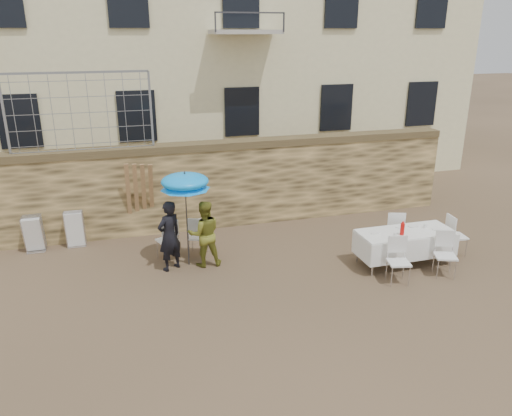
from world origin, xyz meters
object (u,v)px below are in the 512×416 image
object	(u,v)px
woman_dress	(204,234)
table_chair_back	(394,230)
man_suit	(169,236)
couple_chair_left	(167,239)
couple_chair_right	(198,236)
chair_stack_right	(75,227)
banquet_table	(406,233)
umbrella	(185,184)
chair_stack_left	(34,231)
table_chair_front_right	(446,255)
table_chair_side	(457,235)
soda_bottle	(402,229)
table_chair_front_left	(399,261)

from	to	relation	value
woman_dress	table_chair_back	size ratio (longest dim) A/B	1.54
man_suit	couple_chair_left	world-z (taller)	man_suit
couple_chair_right	chair_stack_right	bearing A→B (deg)	-4.85
couple_chair_left	chair_stack_right	size ratio (longest dim) A/B	1.04
banquet_table	man_suit	bearing A→B (deg)	166.92
man_suit	couple_chair_right	xyz separation A→B (m)	(0.70, 0.55, -0.30)
umbrella	banquet_table	distance (m)	4.88
couple_chair_left	table_chair_back	bearing A→B (deg)	150.09
banquet_table	chair_stack_left	world-z (taller)	chair_stack_left
table_chair_front_right	woman_dress	bearing A→B (deg)	178.35
table_chair_front_right	table_chair_side	size ratio (longest dim) A/B	1.00
soda_bottle	chair_stack_left	distance (m)	8.36
banquet_table	table_chair_side	size ratio (longest dim) A/B	2.19
table_chair_side	chair_stack_right	world-z (taller)	table_chair_side
table_chair_side	man_suit	bearing A→B (deg)	86.43
couple_chair_right	table_chair_front_left	world-z (taller)	same
banquet_table	table_chair_front_right	bearing A→B (deg)	-56.31
man_suit	table_chair_side	xyz separation A→B (m)	(6.38, -1.06, -0.30)
table_chair_side	table_chair_back	bearing A→B (deg)	65.58
banquet_table	chair_stack_left	distance (m)	8.48
couple_chair_right	table_chair_back	distance (m)	4.57
table_chair_side	chair_stack_right	xyz separation A→B (m)	(-8.40, 2.96, -0.02)
couple_chair_right	banquet_table	world-z (taller)	couple_chair_right
soda_bottle	table_chair_back	distance (m)	1.11
umbrella	chair_stack_right	world-z (taller)	umbrella
banquet_table	chair_stack_left	bearing A→B (deg)	158.84
table_chair_back	table_chair_side	size ratio (longest dim) A/B	1.00
woman_dress	table_chair_front_right	xyz separation A→B (m)	(4.73, -1.91, -0.26)
table_chair_side	chair_stack_left	size ratio (longest dim) A/B	1.04
soda_bottle	table_chair_front_right	bearing A→B (deg)	-40.60
table_chair_side	table_chair_front_right	bearing A→B (deg)	139.20
woman_dress	couple_chair_left	distance (m)	0.97
chair_stack_right	chair_stack_left	bearing A→B (deg)	180.00
table_chair_front_right	table_chair_back	size ratio (longest dim) A/B	1.00
table_chair_front_left	chair_stack_right	size ratio (longest dim) A/B	1.04
table_chair_front_right	table_chair_side	world-z (taller)	same
soda_bottle	table_chair_back	bearing A→B (deg)	67.17
couple_chair_right	table_chair_back	world-z (taller)	same
banquet_table	chair_stack_right	size ratio (longest dim) A/B	2.28
table_chair_front_right	table_chair_front_left	bearing A→B (deg)	-159.68
man_suit	soda_bottle	world-z (taller)	man_suit
woman_dress	table_chair_front_right	bearing A→B (deg)	159.55
table_chair_front_left	umbrella	bearing A→B (deg)	165.44
couple_chair_left	table_chair_side	world-z (taller)	same
couple_chair_left	soda_bottle	xyz separation A→B (m)	(4.78, -1.86, 0.43)
woman_dress	banquet_table	xyz separation A→B (m)	(4.23, -1.16, -0.01)
couple_chair_right	banquet_table	xyz separation A→B (m)	(4.28, -1.71, 0.25)
umbrella	table_chair_front_left	world-z (taller)	umbrella
soda_bottle	chair_stack_left	xyz separation A→B (m)	(-7.70, 3.21, -0.45)
table_chair_front_right	chair_stack_left	size ratio (longest dim) A/B	1.04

